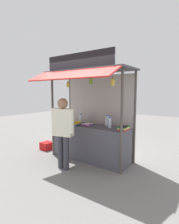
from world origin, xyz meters
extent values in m
plane|color=slate|center=(0.00, 0.00, 0.00)|extent=(20.00, 20.00, 0.00)
cube|color=#4C4C56|center=(0.00, 0.00, 0.45)|extent=(2.08, 0.60, 0.90)
cylinder|color=#4C4742|center=(-1.04, -0.30, 1.13)|extent=(0.06, 0.06, 2.26)
cylinder|color=#4C4742|center=(1.04, -0.30, 1.13)|extent=(0.06, 0.06, 2.26)
cylinder|color=#4C4742|center=(-1.04, 0.43, 1.13)|extent=(0.06, 0.06, 2.26)
cylinder|color=#4C4742|center=(1.04, 0.43, 1.13)|extent=(0.06, 0.06, 2.26)
cube|color=#B7B2A8|center=(0.00, 0.43, 1.10)|extent=(2.04, 0.04, 2.21)
cube|color=#3F3F44|center=(0.00, -0.03, 2.28)|extent=(2.28, 0.93, 0.04)
cube|color=red|center=(0.00, -0.75, 2.14)|extent=(2.24, 0.51, 0.26)
cube|color=black|center=(0.00, -0.45, 2.47)|extent=(1.87, 0.04, 0.35)
cylinder|color=#59544C|center=(0.00, -0.40, 2.18)|extent=(1.98, 0.02, 0.02)
cylinder|color=silver|center=(-0.40, 0.13, 1.02)|extent=(0.07, 0.07, 0.23)
cylinder|color=blue|center=(-0.40, 0.13, 1.15)|extent=(0.05, 0.05, 0.03)
cylinder|color=silver|center=(0.57, 0.04, 1.02)|extent=(0.08, 0.08, 0.24)
cylinder|color=blue|center=(0.57, 0.04, 1.15)|extent=(0.05, 0.05, 0.03)
cylinder|color=silver|center=(0.39, 0.20, 1.03)|extent=(0.08, 0.08, 0.25)
cylinder|color=blue|center=(0.39, 0.20, 1.17)|extent=(0.05, 0.05, 0.03)
cube|color=blue|center=(-0.32, -0.22, 0.91)|extent=(0.18, 0.30, 0.01)
cube|color=green|center=(-0.31, -0.21, 0.92)|extent=(0.18, 0.30, 0.01)
cube|color=blue|center=(-0.32, -0.20, 0.93)|extent=(0.17, 0.30, 0.01)
cube|color=yellow|center=(-0.31, -0.20, 0.94)|extent=(0.19, 0.30, 0.01)
cube|color=orange|center=(-0.32, -0.20, 0.95)|extent=(0.19, 0.30, 0.01)
cube|color=orange|center=(-0.31, -0.21, 0.96)|extent=(0.17, 0.29, 0.01)
cube|color=yellow|center=(-0.31, -0.21, 0.97)|extent=(0.19, 0.30, 0.01)
cube|color=yellow|center=(-0.31, -0.21, 0.98)|extent=(0.19, 0.30, 0.01)
cube|color=yellow|center=(-0.31, -0.21, 0.99)|extent=(0.19, 0.30, 0.01)
cube|color=red|center=(-0.05, -0.03, 0.90)|extent=(0.20, 0.26, 0.01)
cube|color=blue|center=(-0.04, -0.02, 0.91)|extent=(0.21, 0.26, 0.01)
cube|color=white|center=(-0.05, -0.02, 0.93)|extent=(0.20, 0.26, 0.01)
cube|color=purple|center=(-0.04, -0.03, 0.94)|extent=(0.21, 0.27, 0.01)
cube|color=white|center=(-0.04, -0.02, 0.95)|extent=(0.22, 0.27, 0.01)
cube|color=red|center=(0.97, -0.05, 0.91)|extent=(0.20, 0.29, 0.01)
cube|color=black|center=(0.97, -0.03, 0.92)|extent=(0.19, 0.29, 0.01)
cube|color=orange|center=(0.97, -0.04, 0.93)|extent=(0.19, 0.29, 0.01)
cube|color=red|center=(0.97, -0.03, 0.94)|extent=(0.20, 0.30, 0.01)
cube|color=white|center=(0.98, -0.05, 0.95)|extent=(0.20, 0.29, 0.01)
cube|color=green|center=(0.96, -0.05, 0.96)|extent=(0.20, 0.29, 0.01)
cube|color=yellow|center=(0.97, -0.04, 0.97)|extent=(0.19, 0.29, 0.01)
cube|color=green|center=(0.96, -0.05, 0.98)|extent=(0.20, 0.29, 0.01)
cube|color=black|center=(0.96, -0.03, 0.99)|extent=(0.21, 0.30, 0.01)
cylinder|color=#332D23|center=(0.32, -0.40, 2.13)|extent=(0.01, 0.01, 0.06)
cylinder|color=olive|center=(0.32, -0.40, 2.08)|extent=(0.04, 0.04, 0.04)
ellipsoid|color=#6CA02E|center=(0.35, -0.40, 2.00)|extent=(0.04, 0.08, 0.15)
ellipsoid|color=#6CA02E|center=(0.33, -0.37, 2.00)|extent=(0.09, 0.06, 0.15)
ellipsoid|color=#6CA02E|center=(0.30, -0.38, 2.00)|extent=(0.07, 0.08, 0.16)
ellipsoid|color=#6CA02E|center=(0.30, -0.41, 2.00)|extent=(0.06, 0.08, 0.16)
ellipsoid|color=#6CA02E|center=(0.33, -0.42, 2.00)|extent=(0.08, 0.06, 0.16)
cylinder|color=#332D23|center=(0.87, -0.40, 2.11)|extent=(0.01, 0.01, 0.11)
cylinder|color=olive|center=(0.87, -0.40, 2.03)|extent=(0.04, 0.04, 0.04)
ellipsoid|color=gold|center=(0.89, -0.40, 1.95)|extent=(0.04, 0.07, 0.15)
ellipsoid|color=gold|center=(0.89, -0.38, 1.96)|extent=(0.07, 0.07, 0.15)
ellipsoid|color=gold|center=(0.87, -0.37, 1.96)|extent=(0.09, 0.04, 0.15)
ellipsoid|color=gold|center=(0.86, -0.38, 1.95)|extent=(0.07, 0.05, 0.15)
ellipsoid|color=gold|center=(0.86, -0.39, 1.95)|extent=(0.05, 0.07, 0.15)
ellipsoid|color=gold|center=(0.85, -0.41, 1.95)|extent=(0.06, 0.07, 0.15)
ellipsoid|color=gold|center=(0.86, -0.41, 1.95)|extent=(0.07, 0.05, 0.15)
ellipsoid|color=gold|center=(0.88, -0.41, 1.95)|extent=(0.07, 0.05, 0.15)
ellipsoid|color=gold|center=(0.89, -0.41, 1.95)|extent=(0.07, 0.07, 0.15)
cylinder|color=#332D23|center=(-0.36, -0.40, 2.09)|extent=(0.01, 0.01, 0.14)
cylinder|color=olive|center=(-0.36, -0.40, 2.00)|extent=(0.04, 0.04, 0.04)
ellipsoid|color=yellow|center=(-0.35, -0.40, 1.93)|extent=(0.04, 0.06, 0.13)
ellipsoid|color=yellow|center=(-0.35, -0.39, 1.94)|extent=(0.06, 0.06, 0.13)
ellipsoid|color=yellow|center=(-0.36, -0.38, 1.94)|extent=(0.07, 0.04, 0.13)
ellipsoid|color=yellow|center=(-0.37, -0.39, 1.94)|extent=(0.06, 0.05, 0.13)
ellipsoid|color=yellow|center=(-0.37, -0.39, 1.93)|extent=(0.04, 0.06, 0.13)
ellipsoid|color=yellow|center=(-0.38, -0.40, 1.94)|extent=(0.05, 0.08, 0.13)
ellipsoid|color=yellow|center=(-0.37, -0.41, 1.94)|extent=(0.06, 0.05, 0.13)
ellipsoid|color=yellow|center=(-0.36, -0.41, 1.93)|extent=(0.06, 0.04, 0.13)
ellipsoid|color=yellow|center=(-0.35, -0.41, 1.93)|extent=(0.05, 0.05, 0.13)
cylinder|color=#383842|center=(-0.23, -0.83, 0.39)|extent=(0.12, 0.12, 0.78)
cylinder|color=#383842|center=(-0.05, -0.83, 0.39)|extent=(0.12, 0.12, 0.78)
cube|color=#EAE5C6|center=(-0.14, -0.83, 1.08)|extent=(0.49, 0.29, 0.62)
cylinder|color=#EAE5C6|center=(-0.40, -0.83, 1.13)|extent=(0.10, 0.10, 0.52)
cylinder|color=#EAE5C6|center=(0.12, -0.83, 1.13)|extent=(0.10, 0.10, 0.52)
sphere|color=#936B4C|center=(-0.14, -0.83, 1.51)|extent=(0.23, 0.23, 0.23)
cube|color=red|center=(-1.54, -0.11, 0.11)|extent=(0.34, 0.34, 0.22)
camera|label=1|loc=(2.63, -3.68, 1.75)|focal=28.51mm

